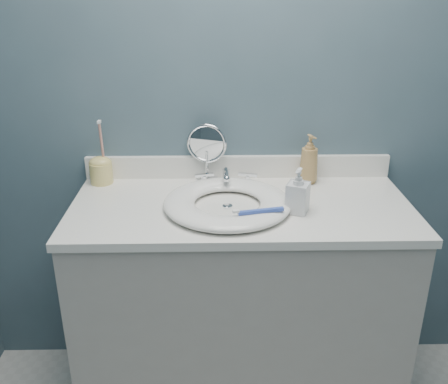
{
  "coord_description": "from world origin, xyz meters",
  "views": [
    {
      "loc": [
        -0.1,
        -0.65,
        1.62
      ],
      "look_at": [
        -0.06,
        0.94,
        0.94
      ],
      "focal_mm": 40.0,
      "sensor_mm": 36.0,
      "label": 1
    }
  ],
  "objects_px": {
    "makeup_mirror": "(207,150)",
    "soap_bottle_amber": "(309,159)",
    "soap_bottle_clear": "(298,191)",
    "toothbrush_holder": "(101,169)"
  },
  "relations": [
    {
      "from": "makeup_mirror",
      "to": "soap_bottle_amber",
      "type": "distance_m",
      "value": 0.4
    },
    {
      "from": "makeup_mirror",
      "to": "soap_bottle_amber",
      "type": "xyz_separation_m",
      "value": [
        0.4,
        -0.03,
        -0.03
      ]
    },
    {
      "from": "soap_bottle_amber",
      "to": "toothbrush_holder",
      "type": "height_order",
      "value": "toothbrush_holder"
    },
    {
      "from": "makeup_mirror",
      "to": "soap_bottle_amber",
      "type": "height_order",
      "value": "makeup_mirror"
    },
    {
      "from": "soap_bottle_clear",
      "to": "toothbrush_holder",
      "type": "xyz_separation_m",
      "value": [
        -0.73,
        0.28,
        -0.02
      ]
    },
    {
      "from": "soap_bottle_amber",
      "to": "toothbrush_holder",
      "type": "relative_size",
      "value": 0.76
    },
    {
      "from": "makeup_mirror",
      "to": "toothbrush_holder",
      "type": "height_order",
      "value": "toothbrush_holder"
    },
    {
      "from": "soap_bottle_amber",
      "to": "toothbrush_holder",
      "type": "xyz_separation_m",
      "value": [
        -0.81,
        0.01,
        -0.04
      ]
    },
    {
      "from": "soap_bottle_amber",
      "to": "soap_bottle_clear",
      "type": "height_order",
      "value": "soap_bottle_amber"
    },
    {
      "from": "makeup_mirror",
      "to": "soap_bottle_clear",
      "type": "bearing_deg",
      "value": -34.06
    }
  ]
}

